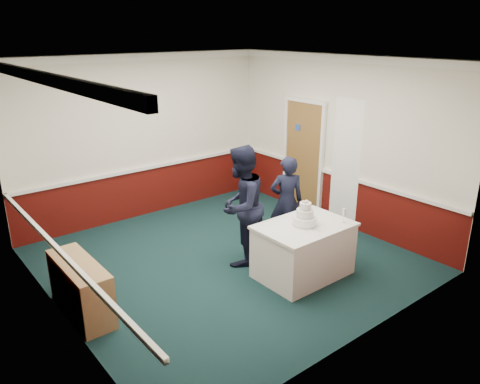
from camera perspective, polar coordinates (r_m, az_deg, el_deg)
ground at (r=7.35m, az=-1.63°, el=-8.22°), size 5.00×5.00×0.00m
room_shell at (r=7.20m, az=-4.24°, el=7.81°), size 5.00×5.00×3.00m
sideboard at (r=6.24m, az=-18.81°, el=-11.04°), size 0.41×1.20×0.70m
cake_table at (r=6.80m, az=7.73°, el=-6.98°), size 1.32×0.92×0.79m
wedding_cake at (r=6.60m, az=7.92°, el=-3.09°), size 0.35×0.35×0.36m
cake_knife at (r=6.50m, az=8.97°, el=-4.55°), size 0.09×0.21×0.00m
champagne_flute at (r=6.78m, az=12.57°, el=-2.53°), size 0.05×0.05×0.21m
person_man at (r=6.93m, az=0.11°, el=-1.70°), size 1.10×1.00×1.82m
person_woman at (r=7.59m, az=5.68°, el=-1.15°), size 0.66×0.59×1.51m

